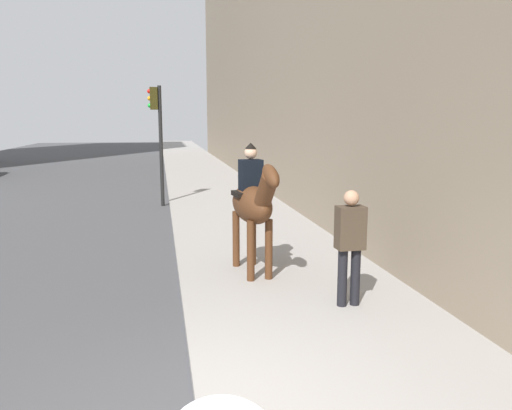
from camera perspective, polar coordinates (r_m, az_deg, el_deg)
The scene contains 4 objects.
sidewalk_slab at distance 5.37m, azimuth 14.94°, elevation -21.44°, with size 120.00×3.67×0.12m, color gray.
mounted_horse_near at distance 8.70m, azimuth -0.34°, elevation 0.30°, with size 2.15×0.74×2.29m.
pedestrian_greeting at distance 7.37m, azimuth 10.58°, elevation -3.93°, with size 0.27×0.41×1.70m.
traffic_light_near_curb at distance 16.58m, azimuth -11.06°, elevation 8.72°, with size 0.20×0.44×3.85m.
Camera 1 is at (-4.11, 0.26, 2.81)m, focal length 35.40 mm.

